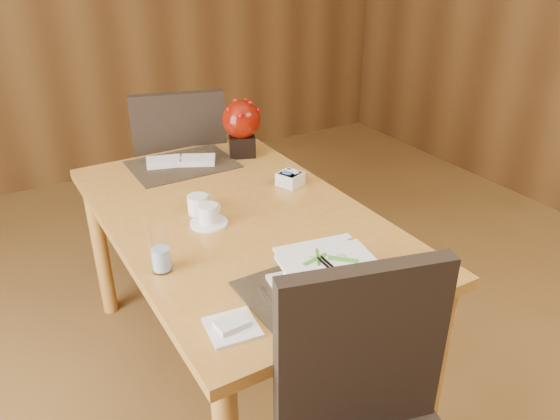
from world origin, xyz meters
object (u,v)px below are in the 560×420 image
far_chair (181,170)px  soup_setting (329,280)px  dining_table (239,237)px  creamer_jug (198,204)px  berry_decor (241,125)px  coffee_cup (209,216)px  water_glass (160,250)px  sugar_caddy (290,179)px  bread_plate (232,327)px

far_chair → soup_setting: bearing=101.6°
dining_table → far_chair: size_ratio=1.48×
creamer_jug → berry_decor: bearing=31.1°
coffee_cup → creamer_jug: (0.00, 0.10, 0.00)m
dining_table → creamer_jug: creamer_jug is taller
water_glass → sugar_caddy: size_ratio=1.62×
dining_table → soup_setting: size_ratio=4.50×
coffee_cup → creamer_jug: size_ratio=1.38×
coffee_cup → soup_setting: bearing=-78.2°
dining_table → soup_setting: 0.61m
berry_decor → far_chair: 0.53m
creamer_jug → sugar_caddy: bearing=-10.8°
soup_setting → far_chair: bearing=95.6°
coffee_cup → far_chair: bearing=75.3°
sugar_caddy → berry_decor: (-0.02, 0.40, 0.12)m
coffee_cup → bread_plate: size_ratio=1.03×
dining_table → water_glass: 0.46m
soup_setting → far_chair: (0.12, 1.50, -0.24)m
dining_table → creamer_jug: bearing=145.1°
creamer_jug → water_glass: bearing=-145.5°
creamer_jug → far_chair: bearing=57.8°
sugar_caddy → far_chair: bearing=103.4°
bread_plate → far_chair: bearing=74.0°
dining_table → far_chair: far_chair is taller
soup_setting → sugar_caddy: (0.31, 0.71, -0.03)m
sugar_caddy → bread_plate: (-0.61, -0.70, -0.02)m
creamer_jug → sugar_caddy: 0.43m
dining_table → water_glass: size_ratio=10.30×
coffee_cup → bread_plate: (-0.18, -0.56, -0.03)m
soup_setting → water_glass: 0.53m
soup_setting → berry_decor: 1.16m
sugar_caddy → berry_decor: berry_decor is taller
water_glass → sugar_caddy: 0.76m
coffee_cup → berry_decor: (0.41, 0.54, 0.11)m
soup_setting → berry_decor: size_ratio=1.28×
dining_table → coffee_cup: bearing=-172.3°
coffee_cup → bread_plate: coffee_cup is taller
water_glass → sugar_caddy: water_glass is taller
soup_setting → bread_plate: bearing=-172.3°
berry_decor → bread_plate: bearing=-118.4°
creamer_jug → sugar_caddy: size_ratio=1.09×
dining_table → creamer_jug: size_ratio=15.28×
coffee_cup → water_glass: 0.32m
coffee_cup → water_glass: water_glass is taller
dining_table → coffee_cup: coffee_cup is taller
berry_decor → coffee_cup: bearing=-127.3°
soup_setting → sugar_caddy: bearing=76.9°
dining_table → far_chair: bearing=82.5°
creamer_jug → dining_table: bearing=-50.8°
dining_table → coffee_cup: (-0.12, -0.02, 0.13)m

